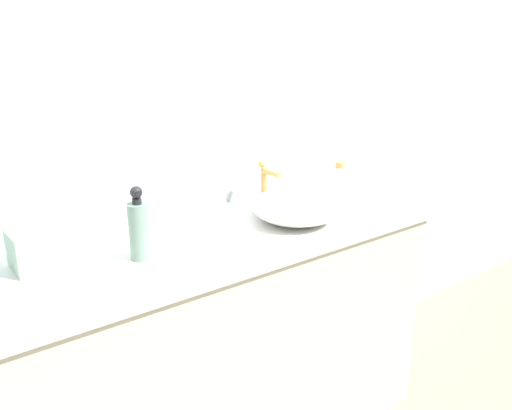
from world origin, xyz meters
TOP-DOWN VIEW (x-y plane):
  - bathroom_wall_rear at (0.00, 0.73)m, footprint 6.00×0.06m
  - vanity_counter at (0.09, 0.42)m, footprint 1.68×0.55m
  - wall_mirror_panel at (0.09, 0.69)m, footprint 1.57×0.01m
  - sink_basin at (0.39, 0.36)m, footprint 0.32×0.33m
  - faucet at (0.39, 0.54)m, footprint 0.03×0.13m
  - soap_dispenser at (-0.21, 0.38)m, footprint 0.06×0.06m
  - lotion_bottle at (0.68, 0.44)m, footprint 0.05×0.05m
  - tissue_box at (-0.49, 0.50)m, footprint 0.13×0.13m

SIDE VIEW (x-z plane):
  - vanity_counter at x=0.09m, z-range 0.00..0.91m
  - sink_basin at x=0.39m, z-range 0.91..1.02m
  - tissue_box at x=-0.49m, z-range 0.90..1.06m
  - lotion_bottle at x=0.68m, z-range 0.91..1.07m
  - soap_dispenser at x=-0.21m, z-range 0.89..1.13m
  - faucet at x=0.39m, z-range 0.93..1.11m
  - bathroom_wall_rear at x=0.00m, z-range 0.00..2.60m
  - wall_mirror_panel at x=0.09m, z-range 0.91..2.02m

